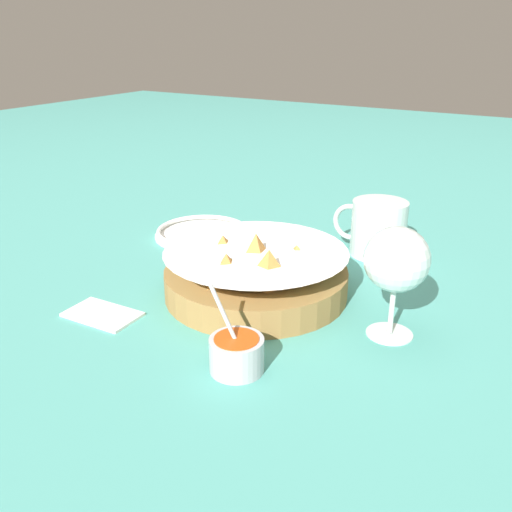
# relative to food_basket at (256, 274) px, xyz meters

# --- Properties ---
(ground_plane) EXTENTS (4.00, 4.00, 0.00)m
(ground_plane) POSITION_rel_food_basket_xyz_m (0.02, -0.02, -0.03)
(ground_plane) COLOR teal
(food_basket) EXTENTS (0.27, 0.27, 0.10)m
(food_basket) POSITION_rel_food_basket_xyz_m (0.00, 0.00, 0.00)
(food_basket) COLOR olive
(food_basket) RESTS_ON ground_plane
(sauce_cup) EXTENTS (0.07, 0.06, 0.10)m
(sauce_cup) POSITION_rel_food_basket_xyz_m (-0.08, 0.18, -0.01)
(sauce_cup) COLOR #B7B7BC
(sauce_cup) RESTS_ON ground_plane
(wine_glass) EXTENTS (0.08, 0.08, 0.15)m
(wine_glass) POSITION_rel_food_basket_xyz_m (-0.21, 0.01, 0.07)
(wine_glass) COLOR silver
(wine_glass) RESTS_ON ground_plane
(beer_mug) EXTENTS (0.13, 0.09, 0.09)m
(beer_mug) POSITION_rel_food_basket_xyz_m (-0.09, -0.25, 0.01)
(beer_mug) COLOR silver
(beer_mug) RESTS_ON ground_plane
(side_plate) EXTENTS (0.18, 0.18, 0.01)m
(side_plate) POSITION_rel_food_basket_xyz_m (0.22, -0.16, -0.03)
(side_plate) COLOR white
(side_plate) RESTS_ON ground_plane
(napkin) EXTENTS (0.10, 0.06, 0.01)m
(napkin) POSITION_rel_food_basket_xyz_m (0.15, 0.17, -0.03)
(napkin) COLOR white
(napkin) RESTS_ON ground_plane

